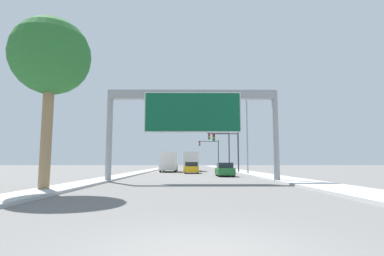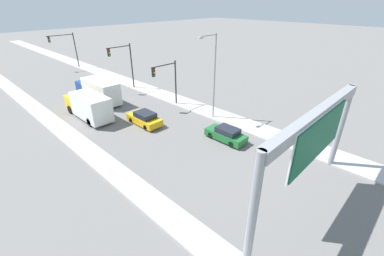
{
  "view_description": "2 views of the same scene",
  "coord_description": "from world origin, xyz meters",
  "views": [
    {
      "loc": [
        -0.21,
        -5.06,
        1.48
      ],
      "look_at": [
        0.0,
        24.97,
        4.93
      ],
      "focal_mm": 28.0,
      "sensor_mm": 36.0,
      "label": 1
    },
    {
      "loc": [
        -15.11,
        13.67,
        12.81
      ],
      "look_at": [
        0.22,
        28.63,
        2.01
      ],
      "focal_mm": 24.0,
      "sensor_mm": 36.0,
      "label": 2
    }
  ],
  "objects": [
    {
      "name": "traffic_light_near_intersection",
      "position": [
        5.5,
        38.0,
        3.95
      ],
      "size": [
        3.91,
        0.32,
        5.88
      ],
      "color": "#2D2D30",
      "rests_on": "ground"
    },
    {
      "name": "car_near_right",
      "position": [
        0.0,
        35.93,
        0.71
      ],
      "size": [
        1.89,
        4.41,
        1.52
      ],
      "color": "gold",
      "rests_on": "ground"
    },
    {
      "name": "ground_plane",
      "position": [
        0.0,
        0.0,
        0.0
      ],
      "size": [
        300.0,
        300.0,
        0.0
      ],
      "primitive_type": "plane",
      "color": "slate"
    },
    {
      "name": "traffic_light_far_intersection",
      "position": [
        5.21,
        68.0,
        4.65
      ],
      "size": [
        5.09,
        0.32,
        6.88
      ],
      "color": "#2D2D30",
      "rests_on": "ground"
    },
    {
      "name": "sign_gantry",
      "position": [
        0.0,
        17.87,
        5.49
      ],
      "size": [
        13.36,
        0.73,
        7.1
      ],
      "color": "gray",
      "rests_on": "ground"
    },
    {
      "name": "truck_box_secondary",
      "position": [
        -3.5,
        42.07,
        1.55
      ],
      "size": [
        2.47,
        7.83,
        3.04
      ],
      "color": "yellow",
      "rests_on": "ground"
    },
    {
      "name": "sidewalk_right",
      "position": [
        7.75,
        60.0,
        0.07
      ],
      "size": [
        3.0,
        120.0,
        0.15
      ],
      "color": "#B6B6B6",
      "rests_on": "ground"
    },
    {
      "name": "palm_tree_foreground",
      "position": [
        -7.61,
        10.33,
        6.99
      ],
      "size": [
        4.1,
        4.1,
        9.15
      ],
      "color": "#8C704C",
      "rests_on": "ground"
    },
    {
      "name": "street_lamp_right",
      "position": [
        6.53,
        31.59,
        5.65
      ],
      "size": [
        2.79,
        0.28,
        9.65
      ],
      "color": "gray",
      "rests_on": "ground"
    },
    {
      "name": "truck_box_primary",
      "position": [
        0.0,
        46.39,
        1.61
      ],
      "size": [
        2.43,
        8.76,
        3.15
      ],
      "color": "navy",
      "rests_on": "ground"
    },
    {
      "name": "median_strip_left",
      "position": [
        -7.25,
        60.0,
        0.07
      ],
      "size": [
        2.0,
        120.0,
        0.15
      ],
      "color": "#B6B6B6",
      "rests_on": "ground"
    },
    {
      "name": "traffic_light_mid_block",
      "position": [
        5.6,
        48.0,
        4.58
      ],
      "size": [
        3.94,
        0.32,
        6.91
      ],
      "color": "#2D2D30",
      "rests_on": "ground"
    },
    {
      "name": "car_near_left",
      "position": [
        3.5,
        27.04,
        0.68
      ],
      "size": [
        1.72,
        4.24,
        1.44
      ],
      "color": "#1E662D",
      "rests_on": "ground"
    }
  ]
}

